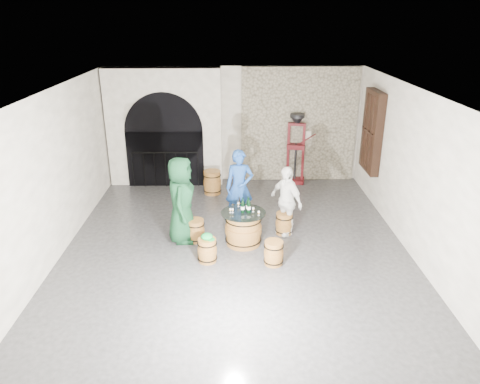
{
  "coord_description": "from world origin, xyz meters",
  "views": [
    {
      "loc": [
        -0.06,
        -8.47,
        4.54
      ],
      "look_at": [
        0.1,
        0.31,
        1.05
      ],
      "focal_mm": 34.0,
      "sensor_mm": 36.0,
      "label": 1
    }
  ],
  "objects_px": {
    "corking_press": "(296,143)",
    "barrel_stool_far": "(240,213)",
    "barrel_stool_left": "(196,230)",
    "person_blue": "(239,187)",
    "wine_bottle_left": "(243,206)",
    "side_barrel": "(212,182)",
    "barrel_table": "(243,228)",
    "barrel_stool_near_right": "(274,253)",
    "person_green": "(181,200)",
    "person_white": "(286,201)",
    "wine_bottle_center": "(249,206)",
    "barrel_stool_near_left": "(207,250)",
    "wine_bottle_right": "(248,205)",
    "barrel_stool_right": "(284,223)"
  },
  "relations": [
    {
      "from": "barrel_stool_far",
      "to": "wine_bottle_center",
      "type": "bearing_deg",
      "value": -80.42
    },
    {
      "from": "barrel_stool_near_left",
      "to": "person_white",
      "type": "distance_m",
      "value": 2.1
    },
    {
      "from": "wine_bottle_right",
      "to": "corking_press",
      "type": "bearing_deg",
      "value": 68.09
    },
    {
      "from": "person_blue",
      "to": "person_white",
      "type": "bearing_deg",
      "value": -32.69
    },
    {
      "from": "barrel_stool_left",
      "to": "barrel_stool_near_left",
      "type": "distance_m",
      "value": 0.9
    },
    {
      "from": "barrel_table",
      "to": "barrel_stool_far",
      "type": "distance_m",
      "value": 1.02
    },
    {
      "from": "wine_bottle_left",
      "to": "wine_bottle_right",
      "type": "height_order",
      "value": "same"
    },
    {
      "from": "barrel_stool_far",
      "to": "corking_press",
      "type": "height_order",
      "value": "corking_press"
    },
    {
      "from": "barrel_stool_near_left",
      "to": "wine_bottle_center",
      "type": "distance_m",
      "value": 1.26
    },
    {
      "from": "person_white",
      "to": "barrel_stool_near_left",
      "type": "bearing_deg",
      "value": -90.92
    },
    {
      "from": "barrel_stool_near_right",
      "to": "person_white",
      "type": "bearing_deg",
      "value": 74.51
    },
    {
      "from": "barrel_stool_left",
      "to": "barrel_stool_near_right",
      "type": "bearing_deg",
      "value": -32.17
    },
    {
      "from": "barrel_stool_right",
      "to": "person_white",
      "type": "distance_m",
      "value": 0.53
    },
    {
      "from": "wine_bottle_right",
      "to": "barrel_stool_near_right",
      "type": "bearing_deg",
      "value": -62.76
    },
    {
      "from": "barrel_stool_left",
      "to": "wine_bottle_left",
      "type": "distance_m",
      "value": 1.17
    },
    {
      "from": "person_blue",
      "to": "wine_bottle_right",
      "type": "distance_m",
      "value": 1.03
    },
    {
      "from": "person_green",
      "to": "corking_press",
      "type": "height_order",
      "value": "corking_press"
    },
    {
      "from": "barrel_stool_left",
      "to": "person_blue",
      "type": "height_order",
      "value": "person_blue"
    },
    {
      "from": "person_white",
      "to": "side_barrel",
      "type": "bearing_deg",
      "value": 178.53
    },
    {
      "from": "corking_press",
      "to": "barrel_stool_left",
      "type": "bearing_deg",
      "value": -114.69
    },
    {
      "from": "corking_press",
      "to": "barrel_stool_far",
      "type": "bearing_deg",
      "value": -109.97
    },
    {
      "from": "barrel_stool_far",
      "to": "barrel_stool_near_right",
      "type": "xyz_separation_m",
      "value": [
        0.62,
        -1.86,
        0.0
      ]
    },
    {
      "from": "barrel_table",
      "to": "corking_press",
      "type": "xyz_separation_m",
      "value": [
        1.55,
        3.68,
        0.79
      ]
    },
    {
      "from": "barrel_table",
      "to": "barrel_stool_near_right",
      "type": "height_order",
      "value": "barrel_table"
    },
    {
      "from": "corking_press",
      "to": "person_white",
      "type": "bearing_deg",
      "value": -89.89
    },
    {
      "from": "barrel_table",
      "to": "wine_bottle_center",
      "type": "height_order",
      "value": "wine_bottle_center"
    },
    {
      "from": "person_blue",
      "to": "person_white",
      "type": "xyz_separation_m",
      "value": [
        0.99,
        -0.61,
        -0.09
      ]
    },
    {
      "from": "barrel_stool_left",
      "to": "side_barrel",
      "type": "relative_size",
      "value": 0.76
    },
    {
      "from": "barrel_table",
      "to": "barrel_stool_near_right",
      "type": "relative_size",
      "value": 1.9
    },
    {
      "from": "barrel_stool_far",
      "to": "wine_bottle_right",
      "type": "xyz_separation_m",
      "value": [
        0.15,
        -0.95,
        0.61
      ]
    },
    {
      "from": "barrel_stool_right",
      "to": "wine_bottle_left",
      "type": "distance_m",
      "value": 1.19
    },
    {
      "from": "barrel_stool_left",
      "to": "barrel_stool_right",
      "type": "relative_size",
      "value": 1.0
    },
    {
      "from": "barrel_stool_near_left",
      "to": "barrel_stool_left",
      "type": "bearing_deg",
      "value": 108.46
    },
    {
      "from": "wine_bottle_left",
      "to": "side_barrel",
      "type": "distance_m",
      "value": 2.99
    },
    {
      "from": "person_blue",
      "to": "barrel_stool_near_right",
      "type": "bearing_deg",
      "value": -73.19
    },
    {
      "from": "person_blue",
      "to": "wine_bottle_left",
      "type": "relative_size",
      "value": 5.29
    },
    {
      "from": "person_white",
      "to": "wine_bottle_center",
      "type": "xyz_separation_m",
      "value": [
        -0.82,
        -0.46,
        0.07
      ]
    },
    {
      "from": "person_green",
      "to": "barrel_table",
      "type": "bearing_deg",
      "value": -97.08
    },
    {
      "from": "barrel_stool_far",
      "to": "person_blue",
      "type": "relative_size",
      "value": 0.28
    },
    {
      "from": "person_green",
      "to": "wine_bottle_right",
      "type": "distance_m",
      "value": 1.38
    },
    {
      "from": "barrel_stool_near_right",
      "to": "corking_press",
      "type": "distance_m",
      "value": 4.72
    },
    {
      "from": "barrel_table",
      "to": "barrel_stool_near_left",
      "type": "distance_m",
      "value": 1.02
    },
    {
      "from": "person_blue",
      "to": "wine_bottle_right",
      "type": "xyz_separation_m",
      "value": [
        0.16,
        -1.01,
        -0.01
      ]
    },
    {
      "from": "barrel_stool_near_left",
      "to": "corking_press",
      "type": "height_order",
      "value": "corking_press"
    },
    {
      "from": "barrel_stool_far",
      "to": "barrel_stool_near_right",
      "type": "relative_size",
      "value": 1.0
    },
    {
      "from": "wine_bottle_right",
      "to": "corking_press",
      "type": "relative_size",
      "value": 0.17
    },
    {
      "from": "barrel_stool_left",
      "to": "person_blue",
      "type": "xyz_separation_m",
      "value": [
        0.94,
        0.93,
        0.62
      ]
    },
    {
      "from": "barrel_stool_far",
      "to": "side_barrel",
      "type": "distance_m",
      "value": 1.97
    },
    {
      "from": "wine_bottle_left",
      "to": "barrel_stool_near_left",
      "type": "bearing_deg",
      "value": -134.33
    },
    {
      "from": "person_green",
      "to": "wine_bottle_center",
      "type": "relative_size",
      "value": 5.67
    }
  ]
}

